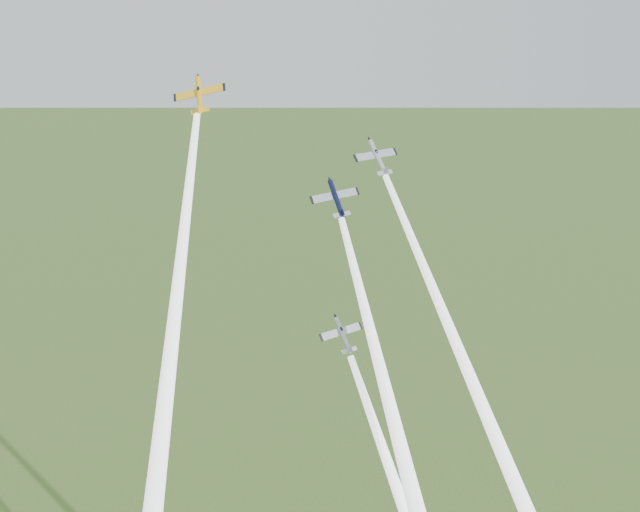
{
  "coord_description": "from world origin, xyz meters",
  "views": [
    {
      "loc": [
        -13.77,
        -109.54,
        125.05
      ],
      "look_at": [
        0.0,
        -6.0,
        92.0
      ],
      "focal_mm": 45.0,
      "sensor_mm": 36.0,
      "label": 1
    }
  ],
  "objects_px": {
    "plane_navy": "(336,198)",
    "plane_silver_low": "(343,334)",
    "plane_silver_right": "(378,157)",
    "plane_yellow": "(199,95)"
  },
  "relations": [
    {
      "from": "plane_silver_right",
      "to": "plane_navy",
      "type": "bearing_deg",
      "value": -160.32
    },
    {
      "from": "plane_silver_right",
      "to": "plane_silver_low",
      "type": "height_order",
      "value": "plane_silver_right"
    },
    {
      "from": "plane_yellow",
      "to": "plane_silver_right",
      "type": "relative_size",
      "value": 0.99
    },
    {
      "from": "plane_silver_right",
      "to": "plane_silver_low",
      "type": "distance_m",
      "value": 27.45
    },
    {
      "from": "plane_silver_right",
      "to": "plane_yellow",
      "type": "bearing_deg",
      "value": 161.27
    },
    {
      "from": "plane_silver_right",
      "to": "plane_silver_low",
      "type": "bearing_deg",
      "value": -139.65
    },
    {
      "from": "plane_navy",
      "to": "plane_silver_low",
      "type": "height_order",
      "value": "plane_navy"
    },
    {
      "from": "plane_navy",
      "to": "plane_silver_low",
      "type": "bearing_deg",
      "value": -104.26
    },
    {
      "from": "plane_yellow",
      "to": "plane_navy",
      "type": "bearing_deg",
      "value": -3.31
    },
    {
      "from": "plane_navy",
      "to": "plane_silver_right",
      "type": "xyz_separation_m",
      "value": [
        7.21,
        6.82,
        4.38
      ]
    }
  ]
}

